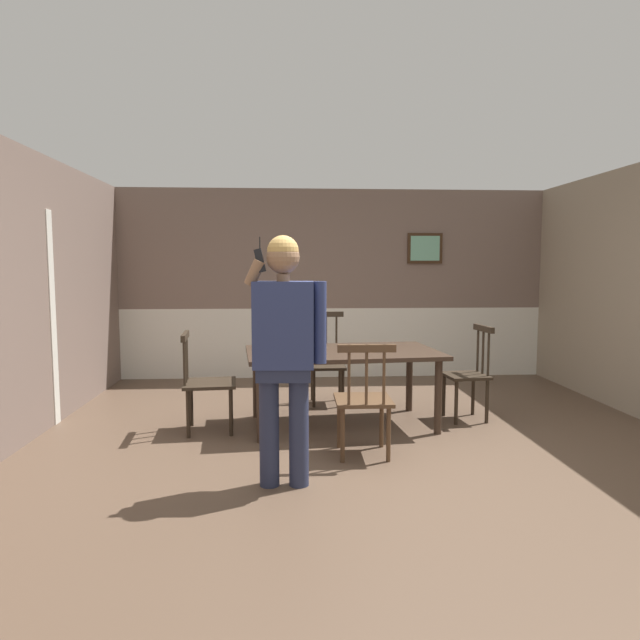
# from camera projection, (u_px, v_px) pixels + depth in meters

# --- Properties ---
(ground_plane) EXTENTS (7.46, 7.46, 0.00)m
(ground_plane) POSITION_uv_depth(u_px,v_px,m) (367.00, 457.00, 4.60)
(ground_plane) COLOR brown
(room_back_partition) EXTENTS (5.99, 0.17, 2.61)m
(room_back_partition) POSITION_uv_depth(u_px,v_px,m) (333.00, 288.00, 7.86)
(room_back_partition) COLOR #756056
(room_back_partition) RESTS_ON ground_plane
(dining_table) EXTENTS (1.93, 1.23, 0.74)m
(dining_table) POSITION_uv_depth(u_px,v_px,m) (342.00, 358.00, 5.46)
(dining_table) COLOR #38281E
(dining_table) RESTS_ON ground_plane
(chair_near_window) EXTENTS (0.44, 0.44, 0.96)m
(chair_near_window) POSITION_uv_depth(u_px,v_px,m) (469.00, 374.00, 5.68)
(chair_near_window) COLOR #2D2319
(chair_near_window) RESTS_ON ground_plane
(chair_by_doorway) EXTENTS (0.41, 0.41, 1.03)m
(chair_by_doorway) POSITION_uv_depth(u_px,v_px,m) (327.00, 362.00, 6.39)
(chair_by_doorway) COLOR #2D2319
(chair_by_doorway) RESTS_ON ground_plane
(chair_at_table_head) EXTENTS (0.52, 0.52, 0.94)m
(chair_at_table_head) POSITION_uv_depth(u_px,v_px,m) (206.00, 382.00, 5.28)
(chair_at_table_head) COLOR #2D2319
(chair_at_table_head) RESTS_ON ground_plane
(chair_opposite_corner) EXTENTS (0.47, 0.47, 0.95)m
(chair_opposite_corner) POSITION_uv_depth(u_px,v_px,m) (364.00, 399.00, 4.58)
(chair_opposite_corner) COLOR #513823
(chair_opposite_corner) RESTS_ON ground_plane
(person_figure) EXTENTS (0.58, 0.25, 1.77)m
(person_figure) POSITION_uv_depth(u_px,v_px,m) (284.00, 342.00, 3.91)
(person_figure) COLOR #282E49
(person_figure) RESTS_ON ground_plane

